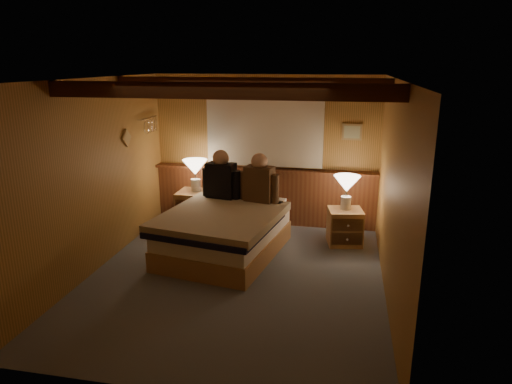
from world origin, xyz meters
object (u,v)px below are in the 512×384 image
(person_right, at_px, (259,181))
(duffel_bag, at_px, (199,228))
(nightstand_left, at_px, (196,210))
(nightstand_right, at_px, (345,227))
(lamp_left, at_px, (195,169))
(lamp_right, at_px, (347,186))
(person_left, at_px, (221,178))
(bed, at_px, (224,232))

(person_right, height_order, duffel_bag, person_right)
(nightstand_left, xyz_separation_m, nightstand_right, (2.36, -0.24, -0.04))
(person_right, bearing_deg, lamp_left, 171.24)
(lamp_left, xyz_separation_m, person_right, (1.11, -0.43, -0.03))
(duffel_bag, bearing_deg, nightstand_right, -10.80)
(nightstand_right, relative_size, lamp_left, 1.08)
(person_right, bearing_deg, lamp_right, 21.22)
(nightstand_right, relative_size, person_left, 0.74)
(nightstand_right, height_order, person_left, person_left)
(lamp_left, relative_size, duffel_bag, 0.94)
(bed, relative_size, nightstand_left, 3.44)
(bed, distance_m, nightstand_left, 1.20)
(bed, xyz_separation_m, person_left, (-0.21, 0.63, 0.60))
(lamp_right, bearing_deg, duffel_bag, -173.99)
(bed, relative_size, lamp_left, 4.09)
(nightstand_left, height_order, nightstand_right, nightstand_left)
(lamp_right, relative_size, person_left, 0.67)
(bed, bearing_deg, lamp_right, 34.82)
(lamp_right, distance_m, duffel_bag, 2.29)
(lamp_right, relative_size, person_right, 0.68)
(lamp_right, bearing_deg, person_left, -176.34)
(nightstand_right, bearing_deg, bed, -166.66)
(nightstand_right, bearing_deg, person_right, 176.64)
(bed, distance_m, lamp_left, 1.38)
(nightstand_left, bearing_deg, lamp_left, 92.46)
(duffel_bag, bearing_deg, bed, -60.22)
(nightstand_left, xyz_separation_m, lamp_left, (-0.00, 0.04, 0.66))
(bed, bearing_deg, duffel_bag, 145.56)
(bed, xyz_separation_m, nightstand_left, (-0.73, 0.95, -0.03))
(nightstand_left, height_order, person_right, person_right)
(lamp_left, distance_m, person_left, 0.64)
(person_right, distance_m, duffel_bag, 1.20)
(nightstand_right, bearing_deg, person_left, 172.17)
(bed, height_order, lamp_left, lamp_left)
(lamp_left, relative_size, lamp_right, 1.02)
(lamp_left, relative_size, person_left, 0.68)
(nightstand_right, relative_size, lamp_right, 1.10)
(lamp_left, bearing_deg, nightstand_left, -88.33)
(nightstand_left, distance_m, lamp_left, 0.66)
(bed, xyz_separation_m, duffel_bag, (-0.53, 0.52, -0.18))
(nightstand_right, distance_m, lamp_right, 0.61)
(nightstand_left, relative_size, lamp_right, 1.21)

